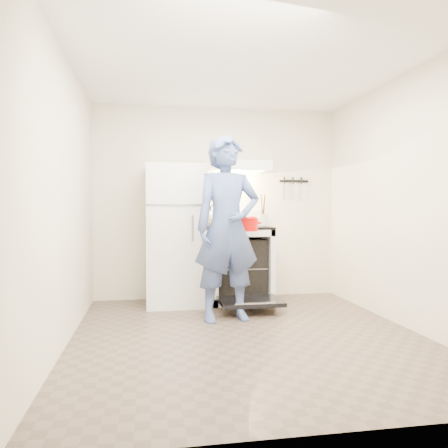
{
  "coord_description": "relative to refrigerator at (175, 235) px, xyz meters",
  "views": [
    {
      "loc": [
        -0.89,
        -3.91,
        1.17
      ],
      "look_at": [
        -0.05,
        1.0,
        1.0
      ],
      "focal_mm": 35.0,
      "sensor_mm": 36.0,
      "label": 1
    }
  ],
  "objects": [
    {
      "name": "range_hood",
      "position": [
        0.81,
        0.1,
        0.86
      ],
      "size": [
        0.76,
        0.5,
        0.12
      ],
      "primitive_type": "cube",
      "color": "white",
      "rests_on": "back_wall"
    },
    {
      "name": "person",
      "position": [
        0.49,
        -0.87,
        0.12
      ],
      "size": [
        0.77,
        0.57,
        1.94
      ],
      "primitive_type": "imported",
      "rotation": [
        0.0,
        0.0,
        0.16
      ],
      "color": "#344877",
      "rests_on": "floor"
    },
    {
      "name": "cooktop",
      "position": [
        0.81,
        0.02,
        0.09
      ],
      "size": [
        0.76,
        0.65,
        0.03
      ],
      "primitive_type": "cube",
      "color": "black",
      "rests_on": "stove_body"
    },
    {
      "name": "tea_kettle",
      "position": [
        0.52,
        0.23,
        0.24
      ],
      "size": [
        0.23,
        0.19,
        0.28
      ],
      "primitive_type": null,
      "color": "silver",
      "rests_on": "cooktop"
    },
    {
      "name": "back_wall",
      "position": [
        0.58,
        0.35,
        0.4
      ],
      "size": [
        3.2,
        0.02,
        2.5
      ],
      "primitive_type": "cube",
      "color": "beige",
      "rests_on": "ground"
    },
    {
      "name": "backsplash",
      "position": [
        0.81,
        0.31,
        0.2
      ],
      "size": [
        0.76,
        0.07,
        0.2
      ],
      "primitive_type": "cube",
      "color": "white",
      "rests_on": "cooktop"
    },
    {
      "name": "utensil_jar",
      "position": [
        1.06,
        -0.18,
        0.2
      ],
      "size": [
        0.1,
        0.1,
        0.13
      ],
      "primitive_type": "cylinder",
      "rotation": [
        0.0,
        0.0,
        0.17
      ],
      "color": "silver",
      "rests_on": "cooktop"
    },
    {
      "name": "oven_door",
      "position": [
        0.81,
        -0.57,
        -0.72
      ],
      "size": [
        0.7,
        0.54,
        0.04
      ],
      "primitive_type": "cube",
      "color": "black",
      "rests_on": "floor"
    },
    {
      "name": "floor",
      "position": [
        0.58,
        -1.45,
        -0.85
      ],
      "size": [
        3.6,
        3.6,
        0.0
      ],
      "primitive_type": "plane",
      "color": "brown",
      "rests_on": "ground"
    },
    {
      "name": "knife_strip",
      "position": [
        1.63,
        0.33,
        0.7
      ],
      "size": [
        0.4,
        0.02,
        0.03
      ],
      "primitive_type": "cube",
      "color": "black",
      "rests_on": "back_wall"
    },
    {
      "name": "dutch_oven",
      "position": [
        0.74,
        -0.6,
        0.14
      ],
      "size": [
        0.36,
        0.29,
        0.23
      ],
      "primitive_type": null,
      "color": "#D20402",
      "rests_on": "person"
    },
    {
      "name": "refrigerator",
      "position": [
        0.0,
        0.0,
        0.0
      ],
      "size": [
        0.7,
        0.7,
        1.7
      ],
      "primitive_type": "cube",
      "color": "white",
      "rests_on": "floor"
    },
    {
      "name": "oven_rack",
      "position": [
        0.81,
        0.02,
        -0.41
      ],
      "size": [
        0.6,
        0.52,
        0.01
      ],
      "primitive_type": "cube",
      "color": "slate",
      "rests_on": "stove_body"
    },
    {
      "name": "pizza_stone",
      "position": [
        0.84,
        0.02,
        -0.4
      ],
      "size": [
        0.35,
        0.35,
        0.02
      ],
      "primitive_type": "cylinder",
      "color": "#926649",
      "rests_on": "oven_rack"
    },
    {
      "name": "stove_body",
      "position": [
        0.81,
        0.02,
        -0.39
      ],
      "size": [
        0.76,
        0.65,
        0.92
      ],
      "primitive_type": "cube",
      "color": "white",
      "rests_on": "floor"
    }
  ]
}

